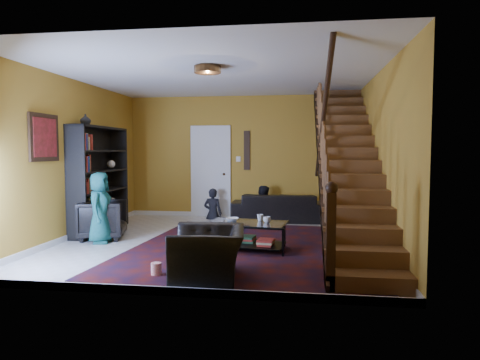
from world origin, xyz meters
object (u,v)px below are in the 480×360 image
object	(u,v)px
bookshelf	(100,181)
armchair_right	(208,254)
armchair_left	(103,219)
coffee_table	(247,235)
sofa	(279,207)

from	to	relation	value
bookshelf	armchair_right	distance (m)	3.90
bookshelf	armchair_right	size ratio (longest dim) A/B	2.06
armchair_left	coffee_table	size ratio (longest dim) A/B	0.59
bookshelf	sofa	bearing A→B (deg)	27.07
armchair_right	coffee_table	bearing A→B (deg)	162.37
sofa	bookshelf	bearing A→B (deg)	25.57
armchair_left	sofa	bearing A→B (deg)	-65.95
coffee_table	bookshelf	bearing A→B (deg)	157.64
bookshelf	armchair_right	bearing A→B (deg)	-45.55
bookshelf	armchair_left	distance (m)	0.96
sofa	armchair_right	world-z (taller)	armchair_right
armchair_right	coffee_table	world-z (taller)	armchair_right
armchair_left	armchair_right	xyz separation A→B (m)	(2.34, -2.10, -0.03)
bookshelf	armchair_left	bearing A→B (deg)	-61.15
bookshelf	armchair_left	world-z (taller)	bookshelf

